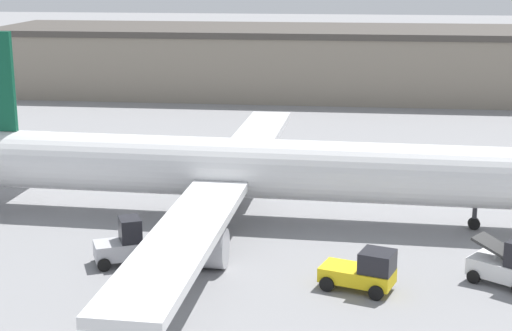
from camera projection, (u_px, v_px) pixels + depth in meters
name	position (u px, v px, depth m)	size (l,w,h in m)	color
ground_plane	(256.00, 219.00, 48.41)	(400.00, 400.00, 0.00)	gray
terminal_building	(367.00, 62.00, 92.75)	(88.07, 17.09, 7.91)	gray
airplane	(239.00, 169.00, 47.78)	(43.32, 41.34, 11.26)	silver
baggage_tug	(122.00, 244.00, 40.95)	(2.93, 2.68, 2.46)	#B2B2B7
belt_loader_truck	(511.00, 264.00, 38.13)	(3.80, 3.49, 2.44)	silver
pushback_tug	(364.00, 271.00, 37.61)	(3.84, 2.87, 2.08)	yellow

